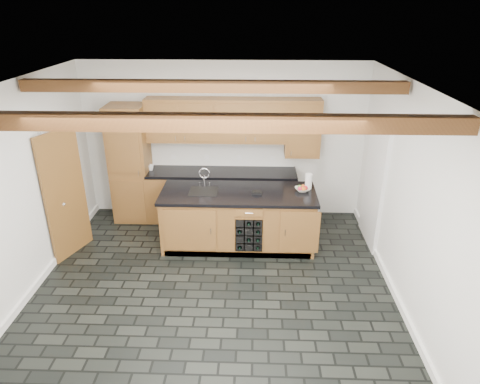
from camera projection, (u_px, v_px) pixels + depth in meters
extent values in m
plane|color=black|center=(213.00, 290.00, 5.95)|extent=(5.00, 5.00, 0.00)
plane|color=white|center=(224.00, 141.00, 7.67)|extent=(5.00, 0.00, 5.00)
plane|color=white|center=(16.00, 196.00, 5.46)|extent=(0.00, 5.00, 5.00)
plane|color=white|center=(411.00, 202.00, 5.30)|extent=(0.00, 5.00, 5.00)
plane|color=white|center=(207.00, 87.00, 4.82)|extent=(5.00, 5.00, 0.00)
cube|color=#532F15|center=(193.00, 122.00, 3.76)|extent=(4.90, 0.15, 0.15)
cube|color=#532F15|center=(212.00, 86.00, 5.41)|extent=(4.90, 0.15, 0.15)
cube|color=white|center=(37.00, 284.00, 6.01)|extent=(0.04, 5.00, 0.10)
cube|color=white|center=(394.00, 291.00, 5.85)|extent=(0.04, 5.00, 0.10)
cube|color=white|center=(65.00, 184.00, 6.80)|extent=(0.06, 0.94, 2.04)
cube|color=brown|center=(65.00, 195.00, 6.49)|extent=(0.31, 0.77, 2.00)
cube|color=white|center=(374.00, 184.00, 6.83)|extent=(0.06, 0.98, 2.04)
cube|color=black|center=(376.00, 185.00, 6.83)|extent=(0.02, 0.86, 1.96)
cube|color=brown|center=(131.00, 164.00, 7.59)|extent=(0.65, 0.60, 2.10)
cube|color=brown|center=(222.00, 196.00, 7.78)|extent=(2.60, 0.60, 0.88)
cube|color=black|center=(222.00, 173.00, 7.59)|extent=(2.64, 0.62, 0.05)
cube|color=white|center=(223.00, 152.00, 7.74)|extent=(2.60, 0.02, 0.52)
cube|color=brown|center=(216.00, 120.00, 7.34)|extent=(2.40, 0.35, 0.75)
cube|color=brown|center=(303.00, 128.00, 7.34)|extent=(0.60, 0.35, 1.00)
cube|color=brown|center=(238.00, 220.00, 6.95)|extent=(2.40, 0.90, 0.88)
cube|color=black|center=(238.00, 193.00, 6.76)|extent=(2.46, 0.96, 0.05)
cube|color=brown|center=(190.00, 230.00, 6.53)|extent=(0.80, 0.02, 0.70)
cube|color=brown|center=(300.00, 232.00, 6.48)|extent=(0.60, 0.02, 0.70)
cube|color=black|center=(249.00, 231.00, 6.68)|extent=(0.42, 0.30, 0.56)
cylinder|color=black|center=(258.00, 244.00, 6.72)|extent=(0.07, 0.26, 0.07)
cylinder|color=black|center=(258.00, 237.00, 6.66)|extent=(0.07, 0.26, 0.07)
cylinder|color=black|center=(240.00, 228.00, 6.62)|extent=(0.07, 0.26, 0.07)
cylinder|color=black|center=(240.00, 244.00, 6.73)|extent=(0.07, 0.26, 0.07)
cylinder|color=black|center=(249.00, 236.00, 6.67)|extent=(0.07, 0.26, 0.07)
cylinder|color=black|center=(249.00, 220.00, 6.55)|extent=(0.07, 0.26, 0.07)
cylinder|color=black|center=(258.00, 229.00, 6.61)|extent=(0.07, 0.26, 0.07)
cylinder|color=black|center=(258.00, 221.00, 6.55)|extent=(0.07, 0.26, 0.07)
cube|color=black|center=(204.00, 192.00, 6.77)|extent=(0.45, 0.40, 0.02)
cylinder|color=silver|center=(205.00, 181.00, 6.89)|extent=(0.02, 0.02, 0.20)
torus|color=silver|center=(204.00, 173.00, 6.84)|extent=(0.18, 0.02, 0.18)
cylinder|color=silver|center=(200.00, 185.00, 6.92)|extent=(0.02, 0.02, 0.08)
cylinder|color=silver|center=(210.00, 185.00, 6.91)|extent=(0.02, 0.02, 0.08)
cube|color=black|center=(257.00, 193.00, 6.68)|extent=(0.16, 0.10, 0.04)
cylinder|color=black|center=(257.00, 191.00, 6.67)|extent=(0.11, 0.11, 0.01)
imported|color=silver|center=(302.00, 190.00, 6.77)|extent=(0.27, 0.27, 0.06)
sphere|color=#AC1620|center=(306.00, 188.00, 6.76)|extent=(0.07, 0.07, 0.07)
sphere|color=#DC4E13|center=(303.00, 187.00, 6.80)|extent=(0.07, 0.07, 0.07)
sphere|color=#519829|center=(300.00, 187.00, 6.79)|extent=(0.07, 0.07, 0.07)
sphere|color=red|center=(300.00, 188.00, 6.74)|extent=(0.07, 0.07, 0.07)
sphere|color=#CE6717|center=(304.00, 189.00, 6.72)|extent=(0.07, 0.07, 0.07)
cylinder|color=white|center=(309.00, 181.00, 6.83)|extent=(0.11, 0.11, 0.25)
imported|color=white|center=(151.00, 168.00, 7.62)|extent=(0.14, 0.14, 0.10)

